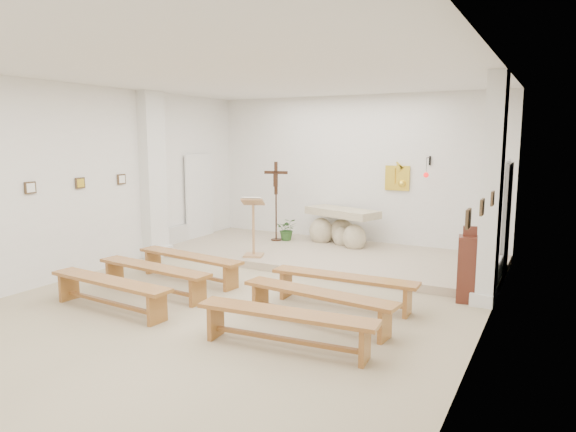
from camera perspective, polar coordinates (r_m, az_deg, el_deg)
The scene contains 29 objects.
ground at distance 7.98m, azimuth -6.09°, elevation -9.90°, with size 7.00×10.00×0.00m, color #C0AF8B.
wall_left at distance 10.00m, azimuth -23.06°, elevation 3.48°, with size 0.02×10.00×3.50m, color white.
wall_right at distance 6.34m, azimuth 20.72°, elevation 0.98°, with size 0.02×10.00×3.50m, color white.
wall_back at distance 12.04m, azimuth 7.29°, elevation 4.87°, with size 7.00×0.02×3.50m, color white.
ceiling at distance 7.63m, azimuth -6.53°, elevation 15.80°, with size 7.00×10.00×0.02m, color silver.
sanctuary_platform at distance 10.92m, azimuth 4.31°, elevation -4.37°, with size 6.98×3.00×0.15m, color tan.
pilaster_left at distance 11.28m, azimuth -14.74°, elevation 4.40°, with size 0.26×0.55×3.50m, color white.
pilaster_right at distance 8.33m, azimuth 21.74°, elevation 2.64°, with size 0.26×0.55×3.50m, color white.
gold_wall_relief at distance 11.69m, azimuth 12.05°, elevation 4.14°, with size 0.55×0.04×0.55m, color yellow.
sanctuary_lamp at distance 11.26m, azimuth 15.15°, elevation 4.68°, with size 0.11×0.36×0.44m.
station_frame_left_front at distance 9.51m, azimuth -26.72°, elevation 2.83°, with size 0.03×0.20×0.20m, color #46331F.
station_frame_left_mid at distance 10.11m, azimuth -22.10°, elevation 3.41°, with size 0.03×0.20×0.20m, color #46331F.
station_frame_left_rear at distance 10.78m, azimuth -18.02°, elevation 3.91°, with size 0.03×0.20×0.20m, color #46331F.
station_frame_right_front at distance 5.56m, azimuth 19.40°, elevation -0.28°, with size 0.03×0.20×0.20m, color #46331F.
station_frame_right_mid at distance 6.54m, azimuth 20.77°, elevation 0.93°, with size 0.03×0.20×0.20m, color #46331F.
station_frame_right_rear at distance 7.53m, azimuth 21.78°, elevation 1.82°, with size 0.03×0.20×0.20m, color #46331F.
radiator_left at distance 12.02m, azimuth -12.41°, elevation -2.39°, with size 0.10×0.85×0.52m, color silver.
radiator_right at distance 9.26m, azimuth 22.10°, elevation -6.14°, with size 0.10×0.85×0.52m, color silver.
altar at distance 11.67m, azimuth 5.92°, elevation -1.46°, with size 1.85×1.19×0.89m.
lectern at distance 10.37m, azimuth -3.89°, elevation -1.21°, with size 0.53×0.49×1.24m.
crucifix_stand at distance 11.91m, azimuth -1.35°, elevation 2.31°, with size 0.55×0.24×1.84m.
potted_plant at distance 12.04m, azimuth -0.09°, elevation -1.47°, with size 0.47×0.41×0.53m, color #295220.
donation_pedestal at distance 8.47m, azimuth 19.38°, elevation -5.55°, with size 0.37×0.37×1.20m.
bench_left_front at distance 9.35m, azimuth -10.89°, elevation -4.95°, with size 2.29×0.63×0.48m.
bench_right_front at distance 7.88m, azimuth 6.18°, elevation -7.41°, with size 2.27×0.42×0.48m.
bench_left_second at distance 8.68m, azimuth -14.73°, elevation -6.14°, with size 2.29×0.57×0.48m.
bench_right_second at distance 7.07m, azimuth 3.34°, elevation -9.27°, with size 2.29×0.58×0.48m.
bench_left_third at distance 8.06m, azimuth -19.22°, elevation -7.50°, with size 2.29×0.52×0.48m.
bench_right_third at distance 6.29m, azimuth -0.26°, elevation -11.57°, with size 2.29×0.56×0.48m.
Camera 1 is at (4.29, -6.24, 2.54)m, focal length 32.00 mm.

